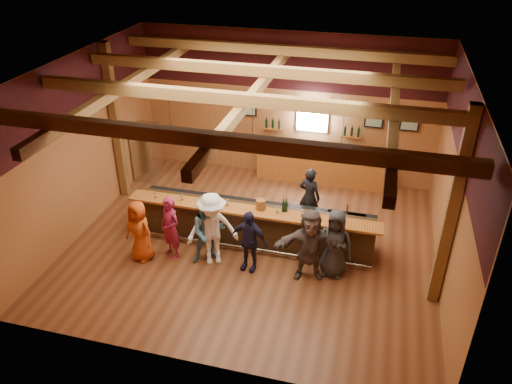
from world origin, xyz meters
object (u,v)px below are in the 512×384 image
at_px(customer_brown, 310,245).
at_px(stainless_fridge, 147,152).
at_px(customer_denim, 208,231).
at_px(ice_bucket, 261,204).
at_px(customer_dark, 335,244).
at_px(bartender, 309,197).
at_px(bar_counter, 255,223).
at_px(customer_orange, 140,231).
at_px(customer_navy, 249,241).
at_px(customer_white, 212,229).
at_px(customer_redvest, 170,228).
at_px(back_bar_cabinet, 321,168).
at_px(bottle_a, 283,207).

bearing_deg(customer_brown, stainless_fridge, 134.80).
height_order(customer_denim, ice_bucket, customer_denim).
bearing_deg(customer_dark, bartender, 118.83).
bearing_deg(ice_bucket, bar_counter, 132.65).
xyz_separation_m(stainless_fridge, customer_orange, (1.63, -3.86, -0.11)).
bearing_deg(customer_navy, customer_orange, -164.68).
bearing_deg(ice_bucket, customer_white, -136.84).
bearing_deg(customer_redvest, customer_brown, 28.14).
bearing_deg(ice_bucket, back_bar_cabinet, 75.46).
bearing_deg(customer_brown, customer_denim, 166.49).
relative_size(customer_dark, bartender, 1.03).
relative_size(customer_brown, customer_dark, 1.05).
bearing_deg(customer_dark, stainless_fridge, 156.50).
xyz_separation_m(customer_white, ice_bucket, (0.95, 0.89, 0.30)).
distance_m(back_bar_cabinet, bottle_a, 3.87).
bearing_deg(customer_orange, bar_counter, 46.57).
distance_m(customer_orange, customer_dark, 4.61).
xyz_separation_m(stainless_fridge, customer_redvest, (2.31, -3.58, -0.09)).
distance_m(customer_denim, customer_dark, 2.97).
distance_m(back_bar_cabinet, customer_white, 5.08).
bearing_deg(bottle_a, customer_white, -148.65).
bearing_deg(customer_denim, customer_orange, 164.24).
bearing_deg(stainless_fridge, customer_navy, -40.14).
distance_m(customer_white, customer_brown, 2.31).
height_order(customer_redvest, bottle_a, customer_redvest).
height_order(bar_counter, ice_bucket, ice_bucket).
relative_size(bar_counter, customer_dark, 3.70).
relative_size(customer_navy, customer_brown, 0.89).
relative_size(stainless_fridge, bottle_a, 5.13).
xyz_separation_m(ice_bucket, bottle_a, (0.55, 0.02, 0.01)).
relative_size(bar_counter, customer_brown, 3.53).
height_order(customer_white, bartender, customer_white).
xyz_separation_m(customer_redvest, customer_white, (1.06, 0.02, 0.12)).
xyz_separation_m(customer_redvest, customer_navy, (1.95, -0.01, -0.02)).
distance_m(customer_dark, bartender, 2.18).
bearing_deg(customer_white, bartender, 24.77).
relative_size(bar_counter, bartender, 3.81).
bearing_deg(stainless_fridge, ice_bucket, -31.71).
height_order(customer_orange, bartender, bartender).
bearing_deg(bartender, back_bar_cabinet, -72.04).
bearing_deg(customer_orange, stainless_fridge, 129.92).
bearing_deg(stainless_fridge, customer_redvest, -57.20).
distance_m(back_bar_cabinet, bartender, 2.45).
bearing_deg(back_bar_cabinet, bartender, -89.83).
bearing_deg(back_bar_cabinet, customer_white, -112.45).
xyz_separation_m(back_bar_cabinet, customer_denim, (-2.05, -4.64, 0.37)).
distance_m(customer_orange, bottle_a, 3.49).
distance_m(back_bar_cabinet, customer_denim, 5.09).
height_order(bar_counter, bartender, bartender).
height_order(customer_orange, customer_redvest, customer_redvest).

